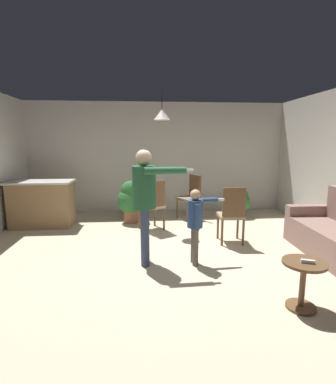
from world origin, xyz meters
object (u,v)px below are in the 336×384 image
at_px(dining_chair_centre_back, 232,213).
at_px(dining_chair_near_wall, 153,203).
at_px(spare_remote_on_table, 308,262).
at_px(potted_plant_corner, 241,201).
at_px(kitchen_counter, 42,204).
at_px(potted_plant_by_wall, 131,199).
at_px(person_adult, 145,195).
at_px(dining_chair_by_counter, 191,195).
at_px(person_child, 196,218).
at_px(side_table_by_couch, 303,279).

bearing_deg(dining_chair_centre_back, dining_chair_near_wall, 150.08).
bearing_deg(spare_remote_on_table, potted_plant_corner, 81.12).
xyz_separation_m(kitchen_counter, potted_plant_by_wall, (1.83, 0.16, 0.03)).
relative_size(person_adult, potted_plant_corner, 2.42).
bearing_deg(dining_chair_by_counter, potted_plant_by_wall, 68.18).
distance_m(person_adult, potted_plant_corner, 3.37).
bearing_deg(person_child, potted_plant_corner, 145.08).
bearing_deg(person_adult, side_table_by_couch, 49.82).
bearing_deg(kitchen_counter, dining_chair_by_counter, 6.23).
height_order(person_adult, dining_chair_centre_back, person_adult).
bearing_deg(person_child, dining_chair_centre_back, 131.83).
height_order(side_table_by_couch, dining_chair_centre_back, dining_chair_centre_back).
distance_m(side_table_by_couch, spare_remote_on_table, 0.21).
bearing_deg(spare_remote_on_table, person_adult, 141.33).
xyz_separation_m(kitchen_counter, dining_chair_centre_back, (3.60, -1.35, 0.07)).
distance_m(person_child, dining_chair_by_counter, 2.50).
height_order(kitchen_counter, person_adult, person_adult).
distance_m(kitchen_counter, person_child, 3.55).
xyz_separation_m(side_table_by_couch, spare_remote_on_table, (0.01, -0.04, 0.21)).
bearing_deg(potted_plant_corner, side_table_by_couch, -99.17).
relative_size(person_adult, dining_chair_near_wall, 1.64).
relative_size(dining_chair_near_wall, potted_plant_by_wall, 1.09).
bearing_deg(potted_plant_by_wall, kitchen_counter, -174.94).
distance_m(kitchen_counter, dining_chair_centre_back, 3.85).
distance_m(person_adult, spare_remote_on_table, 2.15).
relative_size(person_adult, person_child, 1.50).
distance_m(side_table_by_couch, person_adult, 2.17).
height_order(dining_chair_near_wall, spare_remote_on_table, dining_chair_near_wall).
height_order(side_table_by_couch, person_child, person_child).
xyz_separation_m(dining_chair_centre_back, potted_plant_corner, (0.75, 1.73, -0.17)).
relative_size(dining_chair_centre_back, potted_plant_corner, 1.48).
bearing_deg(side_table_by_couch, dining_chair_by_counter, 98.97).
xyz_separation_m(person_adult, dining_chair_near_wall, (0.16, 1.57, -0.47)).
height_order(person_child, potted_plant_by_wall, person_child).
bearing_deg(person_adult, kitchen_counter, -136.11).
bearing_deg(dining_chair_near_wall, potted_plant_corner, -5.81).
bearing_deg(kitchen_counter, person_child, -36.94).
xyz_separation_m(person_adult, spare_remote_on_table, (1.64, -1.31, -0.48)).
distance_m(kitchen_counter, potted_plant_corner, 4.37).
relative_size(side_table_by_couch, dining_chair_near_wall, 0.52).
bearing_deg(potted_plant_by_wall, potted_plant_corner, 5.09).
relative_size(potted_plant_corner, potted_plant_by_wall, 0.74).
xyz_separation_m(potted_plant_by_wall, spare_remote_on_table, (1.94, -3.53, 0.03)).
bearing_deg(dining_chair_by_counter, person_adult, 126.94).
bearing_deg(dining_chair_by_counter, potted_plant_corner, -117.64).
distance_m(dining_chair_by_counter, potted_plant_by_wall, 1.36).
xyz_separation_m(dining_chair_near_wall, dining_chair_centre_back, (1.31, -0.86, 0.00)).
relative_size(person_child, potted_plant_by_wall, 1.19).
height_order(kitchen_counter, potted_plant_corner, kitchen_counter).
bearing_deg(potted_plant_corner, person_child, -121.12).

